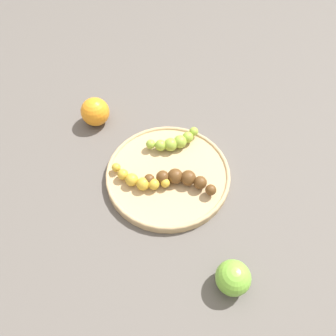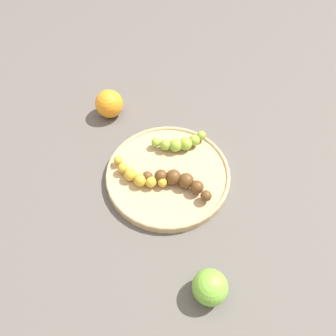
% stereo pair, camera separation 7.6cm
% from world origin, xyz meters
% --- Properties ---
extents(ground_plane, '(2.40, 2.40, 0.00)m').
position_xyz_m(ground_plane, '(0.00, 0.00, 0.00)').
color(ground_plane, '#56514C').
extents(fruit_bowl, '(0.30, 0.30, 0.02)m').
position_xyz_m(fruit_bowl, '(0.00, 0.00, 0.01)').
color(fruit_bowl, tan).
rests_on(fruit_bowl, ground_plane).
extents(banana_overripe, '(0.12, 0.12, 0.04)m').
position_xyz_m(banana_overripe, '(0.04, 0.01, 0.04)').
color(banana_overripe, '#593819').
rests_on(banana_overripe, fruit_bowl).
extents(banana_green, '(0.06, 0.14, 0.03)m').
position_xyz_m(banana_green, '(-0.06, 0.06, 0.04)').
color(banana_green, '#8CAD38').
rests_on(banana_green, fruit_bowl).
extents(banana_spotted, '(0.12, 0.09, 0.03)m').
position_xyz_m(banana_spotted, '(-0.02, -0.07, 0.03)').
color(banana_spotted, gold).
rests_on(banana_spotted, fruit_bowl).
extents(orange_fruit, '(0.08, 0.08, 0.08)m').
position_xyz_m(orange_fruit, '(-0.26, -0.05, 0.04)').
color(orange_fruit, orange).
rests_on(orange_fruit, ground_plane).
extents(apple_green, '(0.07, 0.07, 0.07)m').
position_xyz_m(apple_green, '(0.28, -0.05, 0.03)').
color(apple_green, '#72B238').
rests_on(apple_green, ground_plane).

